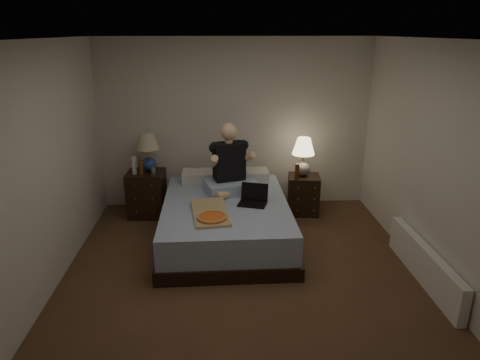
{
  "coord_description": "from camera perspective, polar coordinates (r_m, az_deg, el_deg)",
  "views": [
    {
      "loc": [
        -0.26,
        -4.01,
        2.57
      ],
      "look_at": [
        0.0,
        0.9,
        0.85
      ],
      "focal_mm": 32.0,
      "sensor_mm": 36.0,
      "label": 1
    }
  ],
  "objects": [
    {
      "name": "pizza_box",
      "position": [
        4.88,
        -3.78,
        -5.06
      ],
      "size": [
        0.49,
        0.8,
        0.08
      ],
      "primitive_type": null,
      "rotation": [
        0.0,
        0.0,
        0.12
      ],
      "color": "tan",
      "rests_on": "bed"
    },
    {
      "name": "wall_front",
      "position": [
        2.21,
        4.51,
        -17.44
      ],
      "size": [
        4.0,
        0.0,
        2.5
      ],
      "primitive_type": "cube",
      "rotation": [
        -1.57,
        0.0,
        0.0
      ],
      "color": "silver",
      "rests_on": "ground"
    },
    {
      "name": "nightstand_left",
      "position": [
        6.36,
        -12.31,
        -1.77
      ],
      "size": [
        0.54,
        0.49,
        0.66
      ],
      "primitive_type": "cube",
      "rotation": [
        0.0,
        0.0,
        -0.07
      ],
      "color": "black",
      "rests_on": "floor"
    },
    {
      "name": "laptop",
      "position": [
        5.29,
        1.68,
        -2.1
      ],
      "size": [
        0.41,
        0.37,
        0.24
      ],
      "primitive_type": null,
      "rotation": [
        0.0,
        0.0,
        -0.3
      ],
      "color": "black",
      "rests_on": "bed"
    },
    {
      "name": "nightstand_right",
      "position": [
        6.36,
        8.45,
        -1.93
      ],
      "size": [
        0.49,
        0.45,
        0.58
      ],
      "primitive_type": "cube",
      "rotation": [
        0.0,
        0.0,
        -0.13
      ],
      "color": "black",
      "rests_on": "floor"
    },
    {
      "name": "person",
      "position": [
        5.6,
        -1.3,
        2.84
      ],
      "size": [
        0.78,
        0.69,
        0.93
      ],
      "primitive_type": null,
      "rotation": [
        0.0,
        0.0,
        0.29
      ],
      "color": "black",
      "rests_on": "bed"
    },
    {
      "name": "beer_bottle_right",
      "position": [
        6.07,
        7.62,
        1.11
      ],
      "size": [
        0.06,
        0.06,
        0.23
      ],
      "primitive_type": "cylinder",
      "color": "#52280B",
      "rests_on": "nightstand_right"
    },
    {
      "name": "radiator",
      "position": [
        5.08,
        23.34,
        -10.28
      ],
      "size": [
        0.1,
        1.6,
        0.4
      ],
      "primitive_type": "cube",
      "color": "white",
      "rests_on": "floor"
    },
    {
      "name": "bed",
      "position": [
        5.51,
        -1.91,
        -5.48
      ],
      "size": [
        1.59,
        2.1,
        0.52
      ],
      "primitive_type": "cube",
      "rotation": [
        0.0,
        0.0,
        0.01
      ],
      "color": "#5F84BE",
      "rests_on": "floor"
    },
    {
      "name": "beer_bottle_left",
      "position": [
        6.09,
        -13.08,
        1.66
      ],
      "size": [
        0.06,
        0.06,
        0.23
      ],
      "primitive_type": "cylinder",
      "color": "#5B340D",
      "rests_on": "nightstand_left"
    },
    {
      "name": "wall_back",
      "position": [
        6.4,
        -0.64,
        7.39
      ],
      "size": [
        4.0,
        0.0,
        2.5
      ],
      "primitive_type": "cube",
      "rotation": [
        1.57,
        0.0,
        0.0
      ],
      "color": "silver",
      "rests_on": "ground"
    },
    {
      "name": "wall_right",
      "position": [
        4.79,
        25.3,
        1.38
      ],
      "size": [
        0.0,
        4.5,
        2.5
      ],
      "primitive_type": "cube",
      "rotation": [
        1.57,
        0.0,
        -1.57
      ],
      "color": "silver",
      "rests_on": "ground"
    },
    {
      "name": "soda_can",
      "position": [
        6.11,
        -11.51,
        1.21
      ],
      "size": [
        0.07,
        0.07,
        0.1
      ],
      "primitive_type": "cylinder",
      "color": "#ACACA7",
      "rests_on": "nightstand_left"
    },
    {
      "name": "wall_left",
      "position": [
        4.56,
        -25.29,
        0.57
      ],
      "size": [
        0.0,
        4.5,
        2.5
      ],
      "primitive_type": "cube",
      "rotation": [
        1.57,
        0.0,
        1.57
      ],
      "color": "silver",
      "rests_on": "ground"
    },
    {
      "name": "water_bottle",
      "position": [
        6.16,
        -13.93,
        1.91
      ],
      "size": [
        0.07,
        0.07,
        0.25
      ],
      "primitive_type": "cylinder",
      "color": "silver",
      "rests_on": "nightstand_left"
    },
    {
      "name": "lamp_left",
      "position": [
        6.23,
        -12.17,
        3.71
      ],
      "size": [
        0.35,
        0.35,
        0.56
      ],
      "primitive_type": null,
      "rotation": [
        0.0,
        0.0,
        0.09
      ],
      "color": "#283D95",
      "rests_on": "nightstand_left"
    },
    {
      "name": "ceiling",
      "position": [
        4.02,
        0.71,
        18.28
      ],
      "size": [
        4.0,
        4.5,
        0.0
      ],
      "primitive_type": "cube",
      "rotation": [
        3.14,
        0.0,
        0.0
      ],
      "color": "white",
      "rests_on": "ground"
    },
    {
      "name": "floor",
      "position": [
        4.77,
        0.59,
        -13.33
      ],
      "size": [
        4.0,
        4.5,
        0.0
      ],
      "primitive_type": "cube",
      "color": "brown",
      "rests_on": "ground"
    },
    {
      "name": "lamp_right",
      "position": [
        6.21,
        8.41,
        3.08
      ],
      "size": [
        0.34,
        0.34,
        0.56
      ],
      "primitive_type": null,
      "rotation": [
        0.0,
        0.0,
        -0.06
      ],
      "color": "gray",
      "rests_on": "nightstand_right"
    }
  ]
}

